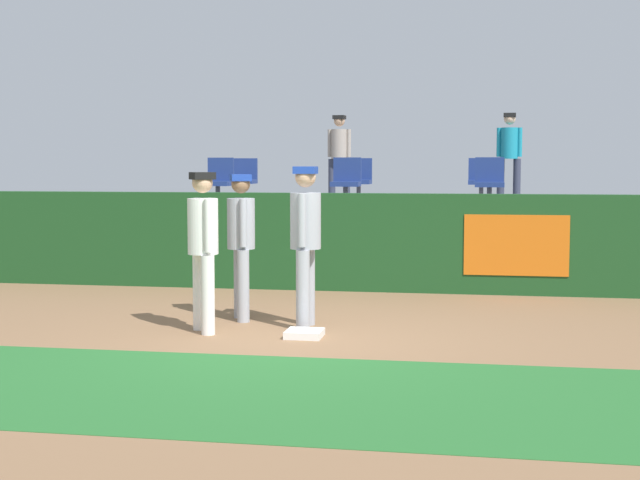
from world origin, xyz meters
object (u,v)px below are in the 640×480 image
(seat_back_center, at_px, (359,178))
(spectator_capped, at_px, (509,151))
(player_fielder_home, at_px, (203,240))
(seat_front_right, at_px, (489,180))
(first_base, at_px, (304,334))
(spectator_hooded, at_px, (339,151))
(player_runner_visitor, at_px, (241,236))
(seat_back_right, at_px, (481,178))
(seat_front_left, at_px, (219,179))
(player_coach_visitor, at_px, (306,235))
(seat_back_left, at_px, (244,178))
(seat_front_center, at_px, (346,180))

(seat_back_center, xyz_separation_m, spectator_capped, (2.75, 0.81, 0.51))
(player_fielder_home, xyz_separation_m, seat_front_right, (3.24, 5.10, 0.60))
(first_base, bearing_deg, spectator_hooded, 96.09)
(player_runner_visitor, relative_size, seat_back_right, 2.13)
(player_runner_visitor, relative_size, spectator_capped, 1.06)
(seat_front_left, height_order, spectator_capped, spectator_capped)
(player_fielder_home, xyz_separation_m, player_coach_visitor, (1.09, 0.50, 0.04))
(seat_back_left, bearing_deg, player_runner_visitor, -75.53)
(player_runner_visitor, height_order, seat_back_right, seat_back_right)
(player_runner_visitor, bearing_deg, first_base, 22.71)
(player_fielder_home, bearing_deg, first_base, 50.58)
(player_coach_visitor, bearing_deg, seat_front_right, 155.07)
(seat_front_center, bearing_deg, spectator_capped, 43.64)
(spectator_capped, bearing_deg, seat_back_center, 19.14)
(seat_back_right, distance_m, seat_back_left, 4.46)
(seat_back_center, xyz_separation_m, seat_front_left, (-2.18, -1.80, 0.00))
(player_fielder_home, bearing_deg, seat_back_center, 138.51)
(player_coach_visitor, relative_size, seat_back_right, 2.25)
(seat_back_right, bearing_deg, player_fielder_home, -114.28)
(player_coach_visitor, relative_size, spectator_capped, 1.12)
(seat_front_left, bearing_deg, spectator_capped, 27.85)
(seat_back_right, height_order, spectator_capped, spectator_capped)
(player_runner_visitor, relative_size, seat_front_right, 2.13)
(seat_back_center, height_order, seat_back_left, same)
(seat_front_left, xyz_separation_m, spectator_capped, (4.93, 2.61, 0.51))
(seat_front_left, bearing_deg, seat_front_right, 0.00)
(player_runner_visitor, height_order, seat_front_right, seat_front_right)
(seat_back_right, distance_m, seat_front_right, 1.80)
(player_runner_visitor, xyz_separation_m, spectator_capped, (3.41, 6.84, 1.13))
(player_fielder_home, relative_size, seat_front_right, 2.17)
(seat_front_left, xyz_separation_m, spectator_hooded, (1.63, 2.94, 0.51))
(player_fielder_home, relative_size, player_coach_visitor, 0.97)
(seat_front_center, relative_size, seat_back_left, 1.00)
(player_coach_visitor, height_order, seat_front_left, seat_front_left)
(seat_front_center, distance_m, seat_front_left, 2.20)
(player_runner_visitor, distance_m, seat_back_left, 6.27)
(player_fielder_home, relative_size, spectator_hooded, 1.08)
(player_coach_visitor, bearing_deg, seat_back_right, 162.57)
(seat_back_right, bearing_deg, spectator_capped, 57.51)
(player_runner_visitor, height_order, spectator_capped, spectator_capped)
(seat_front_left, bearing_deg, seat_back_center, 39.56)
(spectator_capped, bearing_deg, seat_back_right, 60.33)
(seat_back_left, bearing_deg, player_fielder_home, -78.97)
(seat_back_right, distance_m, spectator_hooded, 3.06)
(player_fielder_home, xyz_separation_m, player_runner_visitor, (0.21, 0.86, -0.02))
(player_runner_visitor, bearing_deg, seat_back_right, 131.89)
(first_base, bearing_deg, seat_back_center, 92.59)
(first_base, height_order, spectator_hooded, spectator_hooded)
(player_fielder_home, relative_size, seat_back_left, 2.17)
(seat_front_left, bearing_deg, player_runner_visitor, -70.27)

